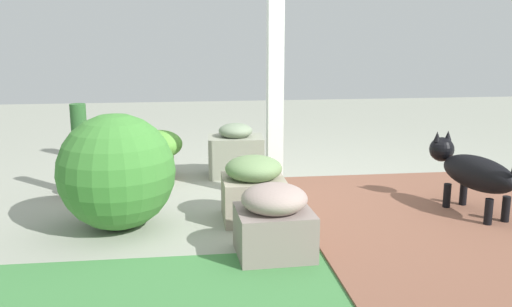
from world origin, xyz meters
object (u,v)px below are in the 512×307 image
at_px(stone_planter_mid, 254,189).
at_px(round_shrub, 116,172).
at_px(stone_planter_far, 274,221).
at_px(terracotta_pot_broad, 159,149).
at_px(porch_pillar, 275,36).
at_px(stone_planter_nearest, 236,152).
at_px(dog, 472,171).
at_px(terracotta_pot_tall, 81,163).

bearing_deg(stone_planter_mid, round_shrub, 3.41).
height_order(stone_planter_far, terracotta_pot_broad, same).
relative_size(porch_pillar, round_shrub, 3.24).
relative_size(stone_planter_nearest, stone_planter_mid, 1.12).
bearing_deg(dog, round_shrub, -0.67).
xyz_separation_m(stone_planter_mid, round_shrub, (0.88, 0.05, 0.16)).
xyz_separation_m(stone_planter_mid, terracotta_pot_broad, (0.67, -1.19, 0.03)).
xyz_separation_m(porch_pillar, stone_planter_far, (0.17, 1.09, -1.00)).
bearing_deg(round_shrub, stone_planter_mid, -176.59).
xyz_separation_m(terracotta_pot_broad, dog, (-2.16, 1.27, 0.06)).
relative_size(terracotta_pot_tall, dog, 0.91).
bearing_deg(terracotta_pot_tall, stone_planter_mid, 149.72).
distance_m(porch_pillar, dog, 1.65).
bearing_deg(round_shrub, dog, 179.33).
bearing_deg(dog, stone_planter_far, 20.33).
xyz_separation_m(stone_planter_mid, stone_planter_far, (-0.04, 0.62, -0.01)).
xyz_separation_m(stone_planter_nearest, terracotta_pot_broad, (0.66, -0.02, 0.04)).
bearing_deg(terracotta_pot_broad, stone_planter_far, 111.49).
bearing_deg(stone_planter_far, porch_pillar, -99.14).
relative_size(stone_planter_nearest, dog, 0.63).
relative_size(terracotta_pot_tall, terracotta_pot_broad, 1.72).
xyz_separation_m(stone_planter_mid, terracotta_pot_tall, (1.23, -0.72, 0.04)).
distance_m(stone_planter_nearest, dog, 1.95).
height_order(stone_planter_mid, dog, dog).
xyz_separation_m(terracotta_pot_tall, terracotta_pot_broad, (-0.56, -0.47, -0.01)).
bearing_deg(round_shrub, stone_planter_far, 148.47).
distance_m(round_shrub, terracotta_pot_tall, 0.86).
relative_size(stone_planter_far, terracotta_pot_broad, 1.05).
bearing_deg(porch_pillar, stone_planter_nearest, -71.81).
xyz_separation_m(stone_planter_far, round_shrub, (0.92, -0.56, 0.17)).
bearing_deg(round_shrub, porch_pillar, -154.45).
height_order(stone_planter_nearest, stone_planter_mid, stone_planter_nearest).
distance_m(round_shrub, terracotta_pot_broad, 1.26).
relative_size(stone_planter_nearest, terracotta_pot_tall, 0.69).
relative_size(porch_pillar, stone_planter_nearest, 4.93).
distance_m(stone_planter_mid, round_shrub, 0.89).
bearing_deg(stone_planter_nearest, terracotta_pot_broad, -1.92).
xyz_separation_m(round_shrub, dog, (-2.37, 0.03, -0.06)).
relative_size(stone_planter_nearest, stone_planter_far, 1.12).
distance_m(terracotta_pot_tall, terracotta_pot_broad, 0.73).
xyz_separation_m(porch_pillar, terracotta_pot_broad, (0.88, -0.72, -0.96)).
distance_m(stone_planter_nearest, round_shrub, 1.50).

